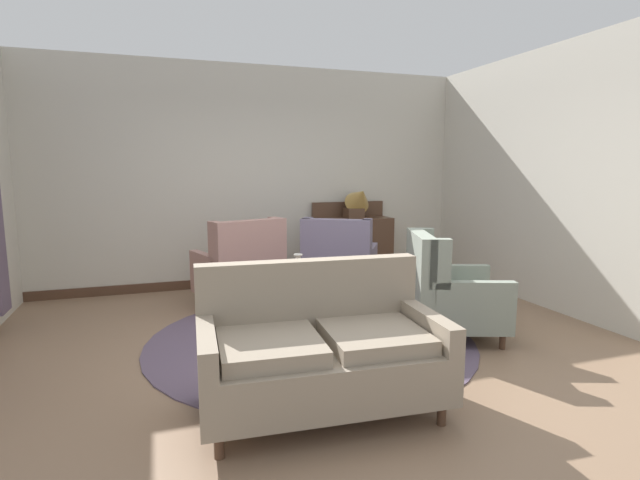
{
  "coord_description": "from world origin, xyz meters",
  "views": [
    {
      "loc": [
        -1.33,
        -3.89,
        1.61
      ],
      "look_at": [
        0.11,
        0.36,
        0.94
      ],
      "focal_mm": 27.23,
      "sensor_mm": 36.0,
      "label": 1
    }
  ],
  "objects_px": {
    "porcelain_vase": "(298,272)",
    "armchair_foreground_right": "(339,265)",
    "armchair_back_corner": "(447,293)",
    "armchair_near_sideboard": "(241,269)",
    "sideboard": "(353,245)",
    "gramophone": "(359,200)",
    "coffee_table": "(303,297)",
    "settee": "(320,351)"
  },
  "relations": [
    {
      "from": "porcelain_vase",
      "to": "armchair_foreground_right",
      "type": "distance_m",
      "value": 1.48
    },
    {
      "from": "armchair_foreground_right",
      "to": "armchair_back_corner",
      "type": "relative_size",
      "value": 1.08
    },
    {
      "from": "armchair_near_sideboard",
      "to": "sideboard",
      "type": "bearing_deg",
      "value": -174.12
    },
    {
      "from": "armchair_foreground_right",
      "to": "sideboard",
      "type": "height_order",
      "value": "sideboard"
    },
    {
      "from": "gramophone",
      "to": "sideboard",
      "type": "bearing_deg",
      "value": 118.64
    },
    {
      "from": "porcelain_vase",
      "to": "sideboard",
      "type": "relative_size",
      "value": 0.27
    },
    {
      "from": "coffee_table",
      "to": "gramophone",
      "type": "relative_size",
      "value": 1.43
    },
    {
      "from": "porcelain_vase",
      "to": "sideboard",
      "type": "xyz_separation_m",
      "value": [
        1.4,
        2.03,
        -0.12
      ]
    },
    {
      "from": "coffee_table",
      "to": "porcelain_vase",
      "type": "bearing_deg",
      "value": 165.86
    },
    {
      "from": "armchair_back_corner",
      "to": "armchair_near_sideboard",
      "type": "xyz_separation_m",
      "value": [
        -1.7,
        1.67,
        0.01
      ]
    },
    {
      "from": "porcelain_vase",
      "to": "armchair_back_corner",
      "type": "bearing_deg",
      "value": -16.71
    },
    {
      "from": "gramophone",
      "to": "porcelain_vase",
      "type": "bearing_deg",
      "value": -126.73
    },
    {
      "from": "settee",
      "to": "sideboard",
      "type": "relative_size",
      "value": 1.45
    },
    {
      "from": "sideboard",
      "to": "armchair_back_corner",
      "type": "bearing_deg",
      "value": -90.68
    },
    {
      "from": "settee",
      "to": "sideboard",
      "type": "distance_m",
      "value": 3.79
    },
    {
      "from": "sideboard",
      "to": "gramophone",
      "type": "distance_m",
      "value": 0.66
    },
    {
      "from": "armchair_back_corner",
      "to": "sideboard",
      "type": "height_order",
      "value": "sideboard"
    },
    {
      "from": "porcelain_vase",
      "to": "armchair_near_sideboard",
      "type": "relative_size",
      "value": 0.28
    },
    {
      "from": "armchair_foreground_right",
      "to": "sideboard",
      "type": "relative_size",
      "value": 1.03
    },
    {
      "from": "coffee_table",
      "to": "settee",
      "type": "relative_size",
      "value": 0.47
    },
    {
      "from": "settee",
      "to": "armchair_near_sideboard",
      "type": "relative_size",
      "value": 1.53
    },
    {
      "from": "settee",
      "to": "armchair_foreground_right",
      "type": "xyz_separation_m",
      "value": [
        1.12,
        2.57,
        0.02
      ]
    },
    {
      "from": "armchair_back_corner",
      "to": "sideboard",
      "type": "bearing_deg",
      "value": 19.04
    },
    {
      "from": "coffee_table",
      "to": "armchair_near_sideboard",
      "type": "xyz_separation_m",
      "value": [
        -0.37,
        1.27,
        0.03
      ]
    },
    {
      "from": "armchair_back_corner",
      "to": "gramophone",
      "type": "relative_size",
      "value": 2.01
    },
    {
      "from": "settee",
      "to": "armchair_back_corner",
      "type": "relative_size",
      "value": 1.52
    },
    {
      "from": "armchair_foreground_right",
      "to": "armchair_near_sideboard",
      "type": "height_order",
      "value": "armchair_near_sideboard"
    },
    {
      "from": "armchair_foreground_right",
      "to": "armchair_back_corner",
      "type": "distance_m",
      "value": 1.67
    },
    {
      "from": "coffee_table",
      "to": "armchair_near_sideboard",
      "type": "distance_m",
      "value": 1.33
    },
    {
      "from": "sideboard",
      "to": "gramophone",
      "type": "xyz_separation_m",
      "value": [
        0.05,
        -0.09,
        0.65
      ]
    },
    {
      "from": "coffee_table",
      "to": "gramophone",
      "type": "xyz_separation_m",
      "value": [
        1.4,
        1.95,
        0.76
      ]
    },
    {
      "from": "coffee_table",
      "to": "sideboard",
      "type": "xyz_separation_m",
      "value": [
        1.35,
        2.04,
        0.11
      ]
    },
    {
      "from": "settee",
      "to": "armchair_near_sideboard",
      "type": "height_order",
      "value": "armchair_near_sideboard"
    },
    {
      "from": "armchair_foreground_right",
      "to": "armchair_near_sideboard",
      "type": "distance_m",
      "value": 1.2
    },
    {
      "from": "coffee_table",
      "to": "armchair_back_corner",
      "type": "xyz_separation_m",
      "value": [
        1.32,
        -0.4,
        0.02
      ]
    },
    {
      "from": "armchair_near_sideboard",
      "to": "gramophone",
      "type": "height_order",
      "value": "gramophone"
    },
    {
      "from": "settee",
      "to": "porcelain_vase",
      "type": "bearing_deg",
      "value": 83.5
    },
    {
      "from": "porcelain_vase",
      "to": "coffee_table",
      "type": "bearing_deg",
      "value": -14.14
    },
    {
      "from": "porcelain_vase",
      "to": "armchair_back_corner",
      "type": "xyz_separation_m",
      "value": [
        1.37,
        -0.41,
        -0.21
      ]
    },
    {
      "from": "settee",
      "to": "gramophone",
      "type": "height_order",
      "value": "gramophone"
    },
    {
      "from": "armchair_back_corner",
      "to": "gramophone",
      "type": "xyz_separation_m",
      "value": [
        0.08,
        2.35,
        0.74
      ]
    },
    {
      "from": "porcelain_vase",
      "to": "armchair_back_corner",
      "type": "relative_size",
      "value": 0.28
    }
  ]
}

